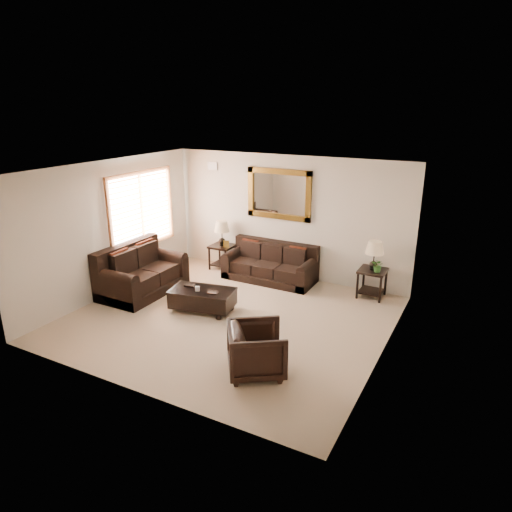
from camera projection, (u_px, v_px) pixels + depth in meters
The scene contains 11 objects.
room at pixel (228, 248), 7.90m from camera, with size 5.51×5.01×2.71m.
window at pixel (142, 210), 9.78m from camera, with size 0.07×1.96×1.66m.
mirror at pixel (279, 194), 9.89m from camera, with size 1.50×0.06×1.10m.
air_vent at pixel (213, 166), 10.49m from camera, with size 0.25×0.02×0.18m, color #999999.
sofa at pixel (271, 266), 10.08m from camera, with size 2.00×0.87×0.82m.
loveseat at pixel (140, 275), 9.40m from camera, with size 1.05×1.77×1.00m.
end_table_left at pixel (222, 238), 10.60m from camera, with size 0.52×0.52×1.15m.
end_table_right at pixel (374, 261), 9.02m from camera, with size 0.53×0.53×1.17m.
coffee_table at pixel (203, 297), 8.60m from camera, with size 1.29×0.86×0.51m.
armchair at pixel (257, 348), 6.53m from camera, with size 0.79×0.74×0.81m, color black.
potted_plant at pixel (378, 267), 8.91m from camera, with size 0.24×0.27×0.21m, color #26561D.
Camera 1 is at (3.96, -6.42, 3.74)m, focal length 32.00 mm.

